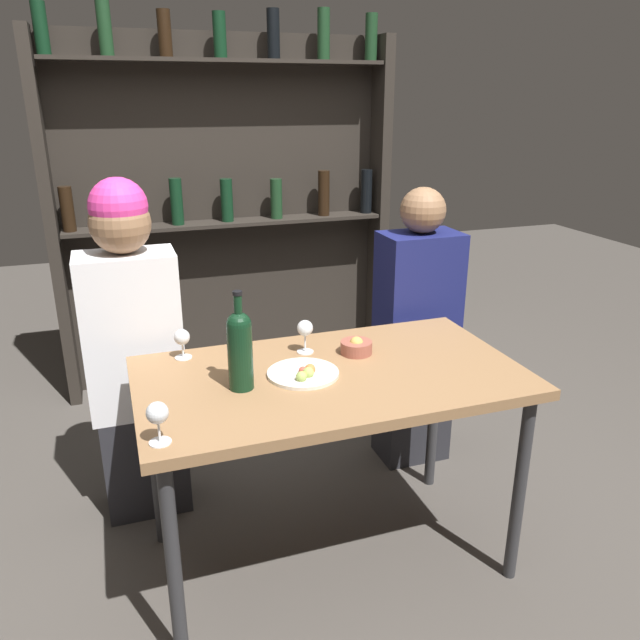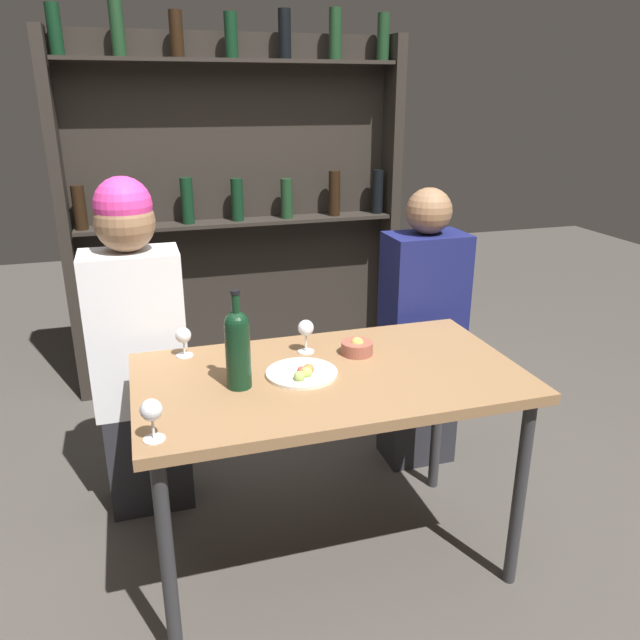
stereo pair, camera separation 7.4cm
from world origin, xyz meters
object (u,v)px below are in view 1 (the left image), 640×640
Objects in this scene: wine_glass_2 at (305,330)px; seated_person_right at (416,336)px; wine_glass_0 at (158,415)px; wine_bottle at (240,347)px; snack_bowl at (356,347)px; food_plate_0 at (304,373)px; wine_glass_1 at (182,339)px; seated_person_left at (135,355)px.

wine_glass_2 is 0.77m from seated_person_right.
wine_glass_0 is at bearing -140.06° from wine_glass_2.
wine_bottle reaches higher than snack_bowl.
snack_bowl is (0.73, 0.40, -0.06)m from wine_glass_0.
food_plate_0 is (0.49, 0.28, -0.07)m from wine_glass_0.
wine_glass_1 is at bearing 164.94° from snack_bowl.
wine_bottle is at bearing 42.67° from wine_glass_0.
wine_bottle is at bearing -148.32° from seated_person_right.
wine_bottle reaches higher than food_plate_0.
seated_person_right is at bearing 29.15° from wine_glass_2.
seated_person_right reaches higher than food_plate_0.
snack_bowl is at bearing -21.97° from wine_glass_2.
wine_glass_0 is at bearing -150.62° from food_plate_0.
wine_bottle reaches higher than wine_glass_0.
seated_person_left is (-0.03, 0.82, -0.16)m from wine_glass_0.
wine_glass_0 is 1.06× the size of snack_bowl.
wine_glass_2 is at bearing 36.98° from wine_bottle.
wine_glass_2 is 1.08× the size of snack_bowl.
seated_person_right reaches higher than snack_bowl.
wine_bottle is 2.83× the size of snack_bowl.
snack_bowl is 0.08× the size of seated_person_left.
seated_person_right is (1.06, 0.26, -0.23)m from wine_glass_1.
wine_bottle is 0.24× the size of seated_person_left.
wine_bottle is 0.38m from wine_glass_0.
snack_bowl is at bearing 28.64° from wine_glass_0.
wine_bottle is 2.67× the size of wine_glass_0.
wine_glass_1 is (-0.14, 0.30, -0.07)m from wine_bottle.
wine_glass_0 is 0.57m from food_plate_0.
food_plate_0 is at bearing 29.38° from wine_glass_0.
snack_bowl is at bearing -137.74° from seated_person_right.
wine_bottle is at bearing -174.59° from food_plate_0.
wine_glass_2 is 0.09× the size of seated_person_left.
wine_glass_2 is 0.22m from food_plate_0.
food_plate_0 is (0.21, 0.02, -0.13)m from wine_bottle.
seated_person_right reaches higher than wine_glass_0.
seated_person_right is (1.19, 0.82, -0.24)m from wine_glass_0.
food_plate_0 is (-0.07, -0.19, -0.08)m from wine_glass_2.
seated_person_left is at bearing 180.00° from seated_person_right.
wine_glass_2 is (0.56, 0.47, 0.00)m from wine_glass_0.
wine_bottle is 3.00× the size of wine_glass_1.
wine_glass_0 is at bearing -145.47° from seated_person_right.
seated_person_left reaches higher than wine_glass_0.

